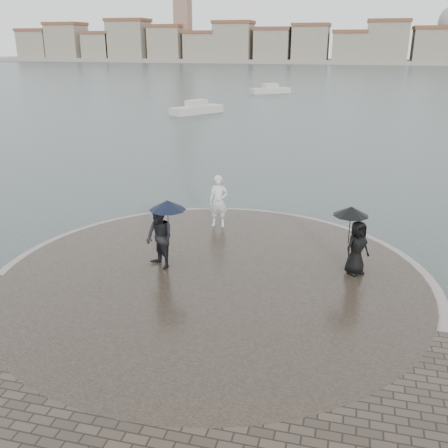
# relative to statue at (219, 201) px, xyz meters

# --- Properties ---
(ground) EXTENTS (400.00, 400.00, 0.00)m
(ground) POSITION_rel_statue_xyz_m (0.89, -7.45, -1.28)
(ground) COLOR #2B3835
(ground) RESTS_ON ground
(kerb_ring) EXTENTS (12.50, 12.50, 0.32)m
(kerb_ring) POSITION_rel_statue_xyz_m (0.89, -3.95, -1.12)
(kerb_ring) COLOR gray
(kerb_ring) RESTS_ON ground
(quay_tip) EXTENTS (11.90, 11.90, 0.36)m
(quay_tip) POSITION_rel_statue_xyz_m (0.89, -3.95, -1.10)
(quay_tip) COLOR #2D261E
(quay_tip) RESTS_ON ground
(statue) EXTENTS (0.72, 0.52, 1.85)m
(statue) POSITION_rel_statue_xyz_m (0.00, 0.00, 0.00)
(statue) COLOR silver
(statue) RESTS_ON quay_tip
(visitor_left) EXTENTS (1.34, 1.17, 2.04)m
(visitor_left) POSITION_rel_statue_xyz_m (-0.68, -3.77, 0.20)
(visitor_left) COLOR black
(visitor_left) RESTS_ON quay_tip
(visitor_right) EXTENTS (1.20, 1.04, 1.95)m
(visitor_right) POSITION_rel_statue_xyz_m (4.71, -2.76, 0.17)
(visitor_right) COLOR black
(visitor_right) RESTS_ON quay_tip
(far_skyline) EXTENTS (260.00, 20.00, 37.00)m
(far_skyline) POSITION_rel_statue_xyz_m (-5.40, 153.25, 4.33)
(far_skyline) COLOR gray
(far_skyline) RESTS_ON ground
(boats) EXTENTS (36.92, 26.88, 1.50)m
(boats) POSITION_rel_statue_xyz_m (1.37, 38.76, -0.91)
(boats) COLOR #B9B5A6
(boats) RESTS_ON ground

